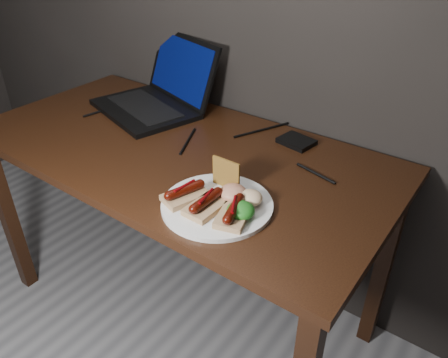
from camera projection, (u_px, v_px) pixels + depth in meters
desk at (177, 170)px, 1.45m from camera, size 1.40×0.70×0.75m
laptop at (158, 95)px, 1.65m from camera, size 0.47×0.45×0.25m
hard_drive at (297, 141)px, 1.42m from camera, size 0.12×0.10×0.02m
desk_cables at (206, 133)px, 1.48m from camera, size 0.94×0.40×0.01m
plate at (217, 205)px, 1.12m from camera, size 0.36×0.36×0.01m
bread_sausage_left at (185, 193)px, 1.13m from camera, size 0.10×0.13×0.04m
bread_sausage_center at (206, 204)px, 1.09m from camera, size 0.07×0.12×0.04m
bread_sausage_right at (234, 212)px, 1.06m from camera, size 0.10×0.13×0.04m
crispbread at (226, 174)px, 1.16m from camera, size 0.08×0.01×0.08m
salad_greens at (241, 210)px, 1.06m from camera, size 0.07×0.07×0.04m
salsa_mound at (233, 193)px, 1.13m from camera, size 0.07×0.07×0.04m
coleslaw_mound at (250, 198)px, 1.11m from camera, size 0.06×0.06×0.04m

